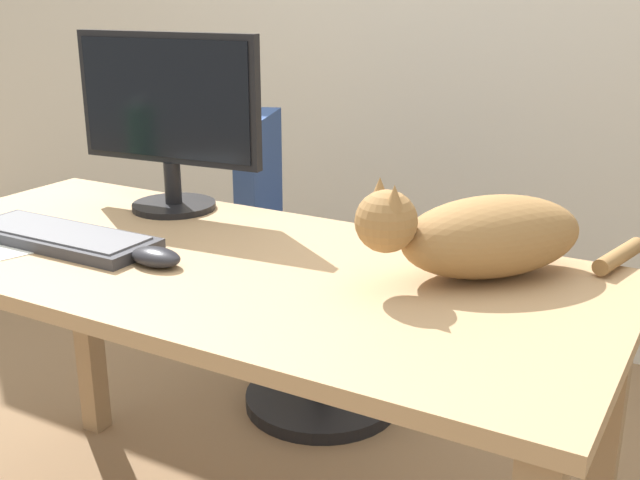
# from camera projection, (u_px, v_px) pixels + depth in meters

# --- Properties ---
(desk) EXTENTS (1.54, 0.69, 0.75)m
(desk) POSITION_uv_depth(u_px,v_px,m) (224.00, 308.00, 1.56)
(desk) COLOR tan
(desk) RESTS_ON ground_plane
(office_chair) EXTENTS (0.51, 0.48, 0.91)m
(office_chair) POSITION_uv_depth(u_px,v_px,m) (306.00, 288.00, 2.34)
(office_chair) COLOR black
(office_chair) RESTS_ON ground_plane
(monitor) EXTENTS (0.48, 0.20, 0.41)m
(monitor) POSITION_uv_depth(u_px,v_px,m) (168.00, 115.00, 1.80)
(monitor) COLOR black
(monitor) RESTS_ON desk
(keyboard) EXTENTS (0.44, 0.15, 0.03)m
(keyboard) POSITION_uv_depth(u_px,v_px,m) (60.00, 237.00, 1.61)
(keyboard) COLOR #333338
(keyboard) RESTS_ON desk
(cat) EXTENTS (0.43, 0.48, 0.20)m
(cat) POSITION_uv_depth(u_px,v_px,m) (481.00, 235.00, 1.40)
(cat) COLOR olive
(cat) RESTS_ON desk
(computer_mouse) EXTENTS (0.11, 0.06, 0.04)m
(computer_mouse) POSITION_uv_depth(u_px,v_px,m) (156.00, 257.00, 1.48)
(computer_mouse) COLOR #232328
(computer_mouse) RESTS_ON desk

